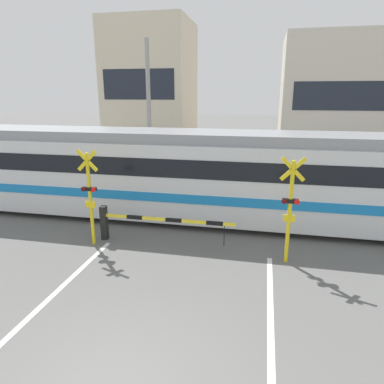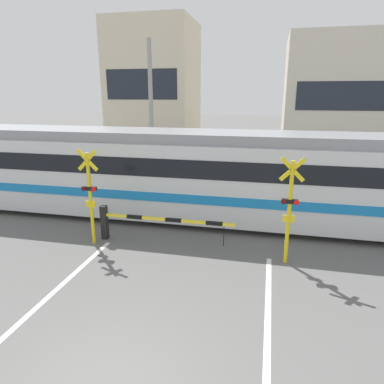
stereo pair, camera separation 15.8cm
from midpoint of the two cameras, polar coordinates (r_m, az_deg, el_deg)
rail_track_near at (r=12.69m, az=1.46°, el=-5.45°), size 50.00×0.10×0.08m
rail_track_far at (r=14.01m, az=2.62°, el=-3.36°), size 50.00×0.10×0.08m
commuter_train at (r=12.91m, az=0.63°, el=3.13°), size 20.99×2.77×3.37m
crossing_barrier_near at (r=11.23m, az=-8.57°, el=-4.81°), size 4.44×0.20×1.15m
crossing_barrier_far at (r=15.47m, az=9.86°, el=0.94°), size 4.44×0.20×1.15m
crossing_signal_left at (r=11.15m, az=-16.24°, el=-0.17°), size 0.68×0.15×3.08m
crossing_signal_right at (r=9.83m, az=16.39°, el=-2.33°), size 0.68×0.15×3.08m
pedestrian at (r=17.22m, az=7.15°, el=3.37°), size 0.38×0.22×1.66m
building_left_of_street at (r=26.25m, az=-6.07°, el=16.21°), size 5.81×5.37×9.64m
building_right_of_street at (r=25.30m, az=23.92°, el=13.50°), size 7.43×5.37×8.33m
utility_pole_streetside at (r=18.49m, az=-6.56°, el=12.81°), size 0.22×0.22×7.37m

